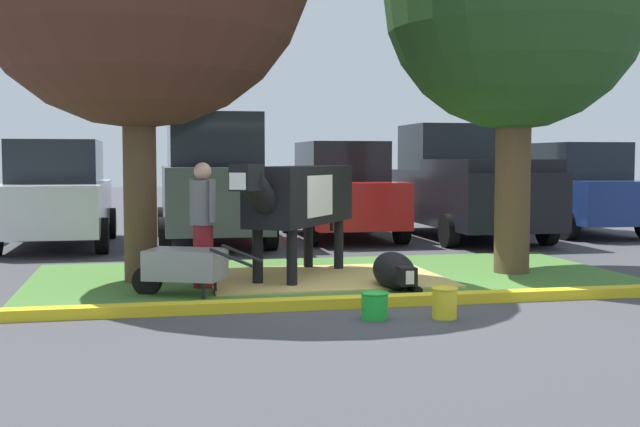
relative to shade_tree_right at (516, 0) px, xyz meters
name	(u,v)px	position (x,y,z in m)	size (l,w,h in m)	color
ground_plane	(358,298)	(-2.73, -1.58, -3.93)	(80.00, 80.00, 0.00)	#424247
grass_island	(333,277)	(-2.64, 0.17, -3.92)	(8.31, 4.29, 0.02)	#477A33
curb_yellow	(378,301)	(-2.64, -2.12, -3.87)	(9.51, 0.24, 0.12)	yellow
hay_bedding	(325,278)	(-2.79, 0.00, -3.90)	(3.20, 2.40, 0.04)	tan
shade_tree_right	(516,0)	(0.00, 0.00, 0.00)	(3.76, 3.76, 5.84)	brown
cow_holstein	(298,196)	(-3.15, 0.11, -2.78)	(2.09, 2.79, 1.61)	black
calf_lying	(394,271)	(-2.11, -1.05, -3.69)	(0.52, 1.31, 0.48)	black
person_handler	(203,221)	(-4.49, -0.45, -3.05)	(0.34, 0.47, 1.63)	maroon
wheelbarrow	(184,265)	(-4.77, -1.01, -3.54)	(1.58, 1.04, 0.63)	gray
bucket_green	(375,305)	(-2.88, -2.84, -3.78)	(0.30, 0.30, 0.28)	green
bucket_yellow	(445,302)	(-2.16, -2.96, -3.76)	(0.28, 0.28, 0.33)	yellow
hatchback_white	(57,195)	(-6.82, 5.29, -2.94)	(2.07, 4.42, 2.02)	silver
suv_black	(212,179)	(-3.89, 5.28, -2.66)	(2.17, 4.62, 2.52)	#4C5156
sedan_red	(341,191)	(-1.16, 5.75, -2.94)	(2.07, 4.42, 2.02)	red
pickup_truck_black	(463,185)	(1.41, 5.32, -2.81)	(2.28, 5.43, 2.42)	black
sedan_blue	(574,189)	(4.19, 5.70, -2.94)	(2.07, 4.42, 2.02)	navy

